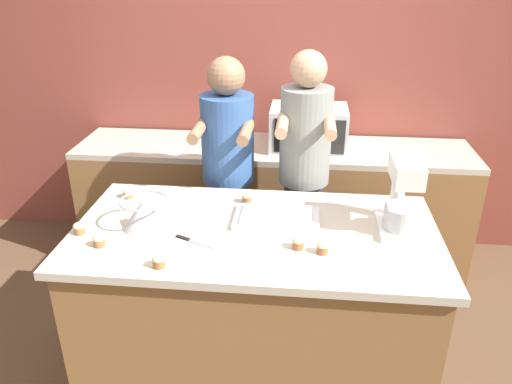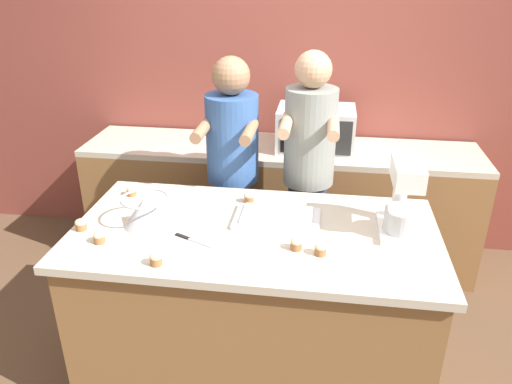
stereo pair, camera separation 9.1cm
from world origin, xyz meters
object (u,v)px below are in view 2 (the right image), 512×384
(stand_mixer, at_px, (403,202))
(cupcake_5, at_px, (131,191))
(person_right, at_px, (308,182))
(cupcake_6, at_px, (296,244))
(cupcake_0, at_px, (321,249))
(cupcake_3, at_px, (249,197))
(cupcake_2, at_px, (99,237))
(microwave_oven, at_px, (316,129))
(baking_tray, at_px, (277,218))
(cupcake_4, at_px, (81,224))
(mixing_bowl, at_px, (146,210))
(cupcake_1, at_px, (156,259))
(knife, at_px, (192,240))
(person_left, at_px, (233,181))

(stand_mixer, bearing_deg, cupcake_5, 171.60)
(person_right, relative_size, cupcake_6, 28.82)
(cupcake_0, bearing_deg, cupcake_3, 129.95)
(stand_mixer, bearing_deg, person_right, 128.43)
(cupcake_2, bearing_deg, person_right, 43.99)
(stand_mixer, xyz_separation_m, cupcake_2, (-1.38, -0.30, -0.13))
(microwave_oven, bearing_deg, cupcake_3, -108.68)
(baking_tray, xyz_separation_m, cupcake_4, (-0.93, -0.22, 0.01))
(cupcake_4, bearing_deg, microwave_oven, 51.56)
(cupcake_4, bearing_deg, cupcake_3, 28.62)
(stand_mixer, height_order, cupcake_5, stand_mixer)
(cupcake_0, height_order, cupcake_6, same)
(mixing_bowl, distance_m, microwave_oven, 1.48)
(microwave_oven, bearing_deg, cupcake_2, -122.76)
(cupcake_1, bearing_deg, cupcake_3, 65.41)
(person_right, distance_m, cupcake_6, 0.82)
(cupcake_1, bearing_deg, cupcake_6, 19.86)
(person_right, bearing_deg, baking_tray, -102.78)
(baking_tray, relative_size, cupcake_1, 7.38)
(cupcake_1, relative_size, cupcake_4, 1.00)
(cupcake_0, relative_size, cupcake_1, 1.00)
(knife, distance_m, cupcake_2, 0.42)
(person_left, distance_m, cupcake_0, 1.01)
(cupcake_6, bearing_deg, mixing_bowl, 170.41)
(person_right, bearing_deg, cupcake_5, -158.48)
(baking_tray, relative_size, cupcake_2, 7.38)
(cupcake_3, xyz_separation_m, cupcake_5, (-0.66, -0.01, 0.00))
(person_right, relative_size, mixing_bowl, 7.10)
(mixing_bowl, height_order, cupcake_1, mixing_bowl)
(microwave_oven, height_order, cupcake_5, microwave_oven)
(knife, relative_size, cupcake_4, 3.59)
(baking_tray, bearing_deg, person_left, 120.54)
(cupcake_0, bearing_deg, cupcake_2, -177.62)
(mixing_bowl, height_order, cupcake_5, mixing_bowl)
(person_left, relative_size, cupcake_5, 28.07)
(microwave_oven, bearing_deg, cupcake_1, -111.16)
(person_left, bearing_deg, cupcake_6, -61.41)
(person_right, height_order, cupcake_3, person_right)
(stand_mixer, relative_size, knife, 1.76)
(person_left, xyz_separation_m, cupcake_1, (-0.14, -1.03, 0.08))
(person_left, distance_m, microwave_oven, 0.76)
(mixing_bowl, bearing_deg, cupcake_5, 122.41)
(person_right, bearing_deg, person_left, 179.98)
(cupcake_3, bearing_deg, cupcake_5, -179.50)
(cupcake_0, bearing_deg, cupcake_6, 165.14)
(person_right, relative_size, cupcake_4, 28.82)
(knife, xyz_separation_m, cupcake_4, (-0.55, 0.02, 0.03))
(baking_tray, relative_size, cupcake_0, 7.38)
(cupcake_4, bearing_deg, knife, -2.11)
(microwave_oven, bearing_deg, cupcake_0, -86.87)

